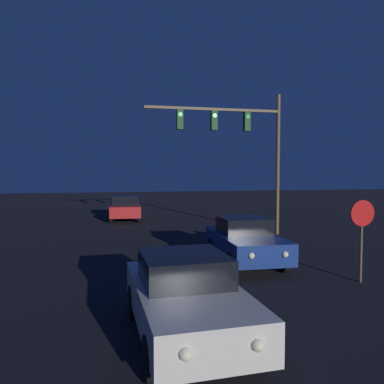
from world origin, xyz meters
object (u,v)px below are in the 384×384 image
(car_near, at_px, (186,296))
(car_far, at_px, (125,208))
(car_mid, at_px, (245,240))
(traffic_signal_mast, at_px, (241,138))
(stop_sign, at_px, (362,225))

(car_near, height_order, car_far, same)
(car_near, height_order, car_mid, same)
(car_mid, bearing_deg, traffic_signal_mast, -106.13)
(stop_sign, bearing_deg, car_mid, 131.38)
(car_near, distance_m, car_far, 17.07)
(traffic_signal_mast, relative_size, stop_sign, 2.96)
(traffic_signal_mast, bearing_deg, stop_sign, -85.14)
(traffic_signal_mast, bearing_deg, car_far, 126.84)
(car_near, height_order, stop_sign, stop_sign)
(car_near, distance_m, traffic_signal_mast, 11.88)
(car_mid, relative_size, traffic_signal_mast, 0.61)
(car_mid, distance_m, traffic_signal_mast, 6.69)
(car_far, distance_m, traffic_signal_mast, 9.42)
(car_far, height_order, traffic_signal_mast, traffic_signal_mast)
(car_near, relative_size, car_mid, 1.00)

